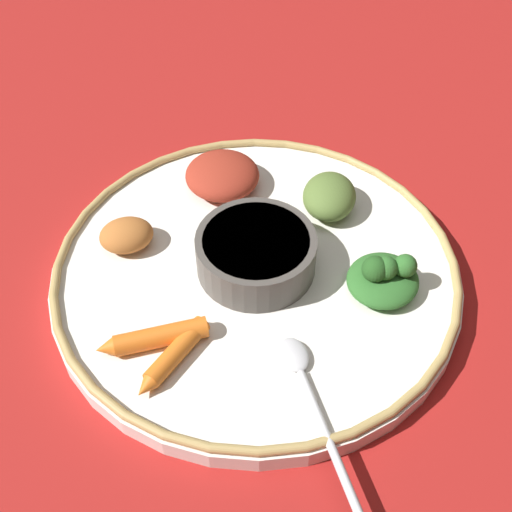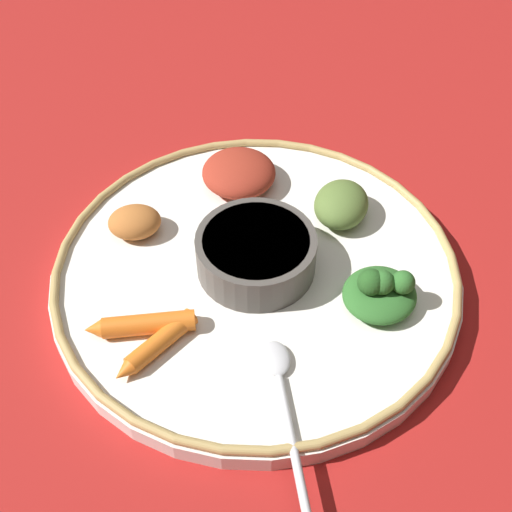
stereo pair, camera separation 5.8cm
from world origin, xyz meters
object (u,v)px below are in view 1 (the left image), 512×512
Objects in this scene: spoon at (308,390)px; carrot_outer at (175,358)px; carrot_near_spoon at (154,338)px; greens_pile at (384,277)px; center_bowl at (256,252)px.

carrot_outer is (0.10, 0.03, 0.00)m from spoon.
carrot_near_spoon is 0.97× the size of carrot_outer.
greens_pile is 0.19m from carrot_outer.
carrot_near_spoon is at bearing 50.07° from greens_pile.
carrot_outer is at bearing 18.52° from spoon.
center_bowl is at bearing -89.04° from carrot_outer.
greens_pile is (-0.11, -0.04, -0.00)m from center_bowl.
carrot_near_spoon is (0.13, 0.03, 0.00)m from spoon.
carrot_near_spoon reaches higher than carrot_outer.
greens_pile is at bearing -129.93° from carrot_near_spoon.
center_bowl is at bearing 20.13° from greens_pile.
spoon is 0.13m from carrot_near_spoon.
greens_pile is (-0.00, -0.13, 0.01)m from spoon.
center_bowl is 0.85× the size of spoon.
carrot_near_spoon is at bearing -11.74° from carrot_outer.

